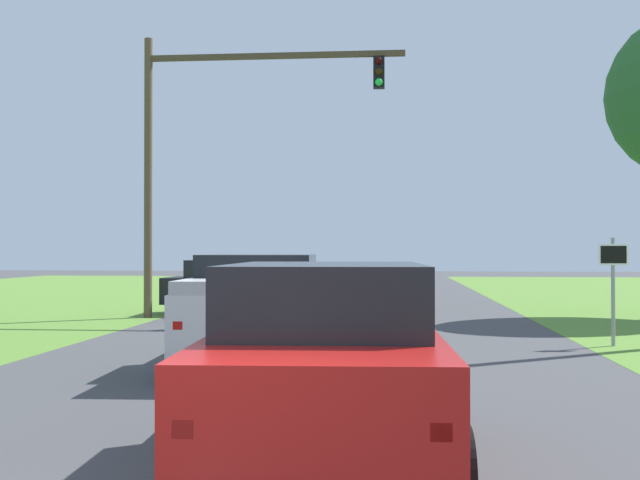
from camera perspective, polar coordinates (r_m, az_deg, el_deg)
The scene contains 6 objects.
ground_plane at distance 14.86m, azimuth -0.27°, elevation -8.40°, with size 120.00×120.00×0.00m, color #424244.
red_suv_near at distance 7.36m, azimuth 0.44°, elevation -8.58°, with size 2.36×4.48×1.86m.
pickup_truck_lead at distance 13.81m, azimuth -4.32°, elevation -4.84°, with size 2.50×5.14×1.91m.
traffic_light at distance 23.85m, azimuth -7.67°, elevation 7.55°, with size 7.65×0.40×8.22m.
keep_moving_sign at distance 17.67m, azimuth 20.09°, elevation -2.44°, with size 0.60×0.09×2.24m.
crossing_suv_far at distance 24.94m, azimuth -5.61°, elevation -3.22°, with size 4.75×2.19×1.67m.
Camera 1 is at (1.42, -3.93, 1.99)m, focal length 45.09 mm.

